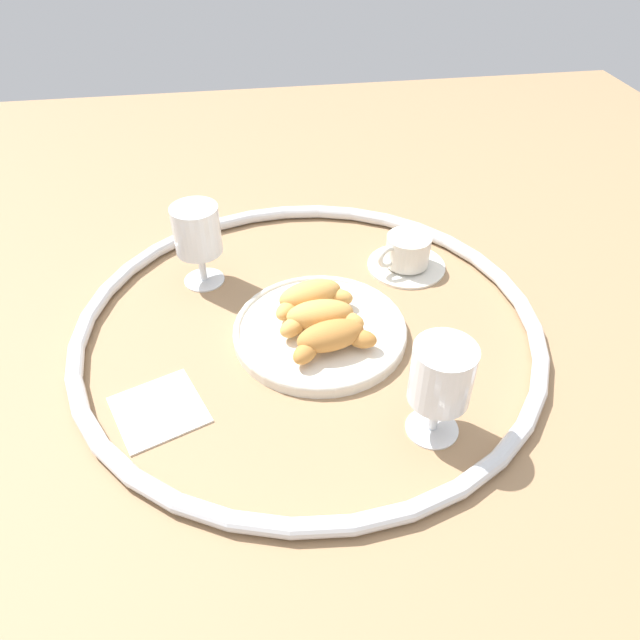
# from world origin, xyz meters

# --- Properties ---
(ground_plane) EXTENTS (2.20, 2.20, 0.00)m
(ground_plane) POSITION_xyz_m (0.00, 0.00, 0.00)
(ground_plane) COLOR #997551
(table_chrome_rim) EXTENTS (0.71, 0.71, 0.02)m
(table_chrome_rim) POSITION_xyz_m (0.00, 0.00, 0.01)
(table_chrome_rim) COLOR silver
(table_chrome_rim) RESTS_ON ground_plane
(pastry_plate) EXTENTS (0.26, 0.26, 0.02)m
(pastry_plate) POSITION_xyz_m (-0.02, 0.01, 0.01)
(pastry_plate) COLOR silver
(pastry_plate) RESTS_ON ground_plane
(croissant_large) EXTENTS (0.13, 0.08, 0.04)m
(croissant_large) POSITION_xyz_m (-0.01, -0.03, 0.04)
(croissant_large) COLOR #D6994C
(croissant_large) RESTS_ON pastry_plate
(croissant_small) EXTENTS (0.14, 0.06, 0.04)m
(croissant_small) POSITION_xyz_m (-0.02, 0.02, 0.04)
(croissant_small) COLOR #D6994C
(croissant_small) RESTS_ON pastry_plate
(croissant_extra) EXTENTS (0.13, 0.08, 0.04)m
(croissant_extra) POSITION_xyz_m (-0.02, 0.07, 0.04)
(croissant_extra) COLOR #BC7A38
(croissant_extra) RESTS_ON pastry_plate
(coffee_cup_near) EXTENTS (0.14, 0.14, 0.06)m
(coffee_cup_near) POSITION_xyz_m (-0.19, -0.14, 0.03)
(coffee_cup_near) COLOR silver
(coffee_cup_near) RESTS_ON ground_plane
(juice_glass_left) EXTENTS (0.08, 0.08, 0.14)m
(juice_glass_left) POSITION_xyz_m (0.16, -0.15, 0.09)
(juice_glass_left) COLOR white
(juice_glass_left) RESTS_ON ground_plane
(juice_glass_right) EXTENTS (0.08, 0.08, 0.14)m
(juice_glass_right) POSITION_xyz_m (-0.13, 0.22, 0.09)
(juice_glass_right) COLOR white
(juice_glass_right) RESTS_ON ground_plane
(folded_napkin) EXTENTS (0.14, 0.14, 0.01)m
(folded_napkin) POSITION_xyz_m (0.22, 0.13, 0.00)
(folded_napkin) COLOR silver
(folded_napkin) RESTS_ON ground_plane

